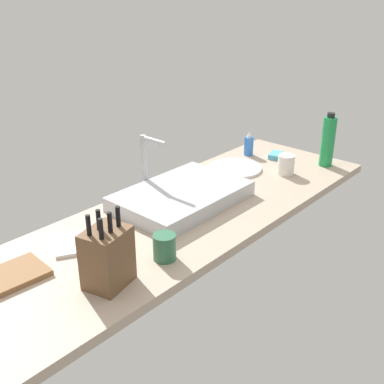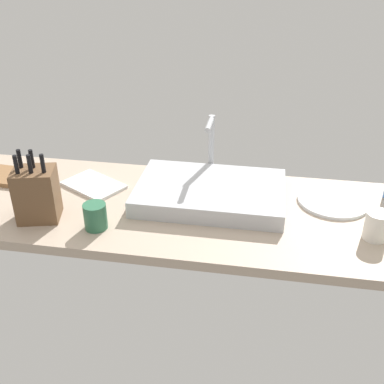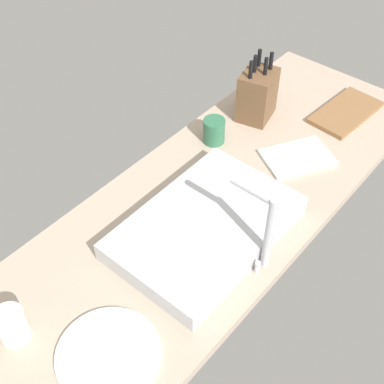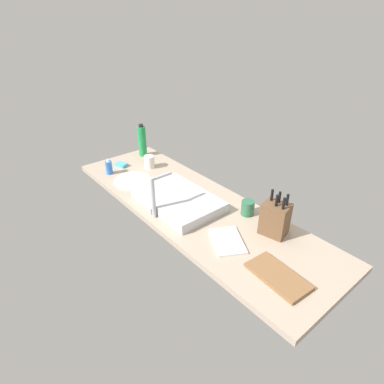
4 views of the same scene
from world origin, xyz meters
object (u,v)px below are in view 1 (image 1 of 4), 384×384
water_bottle (328,141)px  dish_sponge (276,155)px  dish_towel (87,242)px  coffee_mug (286,165)px  dinner_plate (235,168)px  faucet (147,160)px  sink_basin (182,196)px  ceramic_cup (164,247)px  knife_block (107,257)px  soap_bottle (249,145)px

water_bottle → dish_sponge: size_ratio=2.94×
dish_towel → coffee_mug: (101.87, -18.05, 4.12)cm
dinner_plate → dish_sponge: size_ratio=2.85×
faucet → water_bottle: 91.25cm
sink_basin → dinner_plate: sink_basin is taller
faucet → dinner_plate: (46.92, -11.57, -14.66)cm
ceramic_cup → dish_sponge: (106.98, 24.98, -3.28)cm
dish_towel → dinner_plate: bearing=2.2°
faucet → knife_block: faucet is taller
knife_block → water_bottle: (135.20, -2.00, 3.05)cm
knife_block → dinner_plate: 105.20cm
dinner_plate → soap_bottle: bearing=18.4°
soap_bottle → dish_towel: size_ratio=0.56×
dish_towel → dish_sponge: bearing=-1.2°
water_bottle → sink_basin: bearing=163.1°
dinner_plate → dish_sponge: (27.24, -5.93, 0.60)cm
water_bottle → knife_block: bearing=179.2°
soap_bottle → dish_towel: 112.44cm
ceramic_cup → coffee_mug: bearing=5.9°
soap_bottle → dish_towel: bearing=-174.6°
ceramic_cup → knife_block: bearing=172.5°
faucet → water_bottle: (81.13, -41.69, -2.76)cm
sink_basin → dish_sponge: size_ratio=5.96×
knife_block → ceramic_cup: (21.25, -2.79, -4.97)cm
water_bottle → ceramic_cup: water_bottle is taller
soap_bottle → dinner_plate: (-21.11, -7.04, -4.79)cm
sink_basin → dish_towel: bearing=176.7°
faucet → coffee_mug: bearing=-29.7°
knife_block → soap_bottle: 127.13cm
coffee_mug → knife_block: bearing=-176.6°
sink_basin → water_bottle: bearing=-16.9°
knife_block → coffee_mug: 112.42cm
water_bottle → coffee_mug: 25.83cm
faucet → soap_bottle: (68.03, -4.53, -9.87)cm
faucet → coffee_mug: size_ratio=2.73×
dinner_plate → coffee_mug: (11.13, -21.51, 4.12)cm
knife_block → dish_sponge: bearing=-4.0°
sink_basin → soap_bottle: soap_bottle is taller
sink_basin → dish_towel: 46.21cm
dish_towel → knife_block: bearing=-112.6°
soap_bottle → water_bottle: bearing=-70.6°
dinner_plate → ceramic_cup: bearing=-158.8°
soap_bottle → ceramic_cup: (-100.86, -37.94, -0.91)cm
faucet → dish_sponge: faucet is taller
sink_basin → dish_towel: sink_basin is taller
sink_basin → soap_bottle: (65.79, 13.16, 2.29)cm
sink_basin → ceramic_cup: (-35.07, -24.78, 1.39)cm
knife_block → coffee_mug: bearing=-10.4°
water_bottle → dinner_plate: (-34.21, 30.11, -11.90)cm
sink_basin → water_bottle: (78.88, -23.99, 9.41)cm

